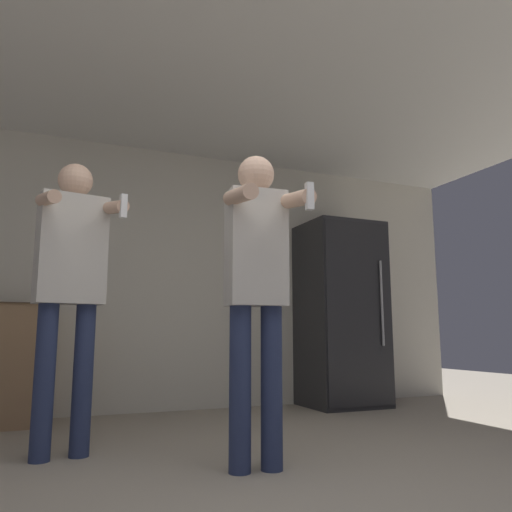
% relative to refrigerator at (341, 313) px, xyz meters
% --- Properties ---
extents(wall_back, '(7.00, 0.06, 2.55)m').
position_rel_refrigerator_xyz_m(wall_back, '(-1.89, 0.38, 0.34)').
color(wall_back, beige).
rests_on(wall_back, ground_plane).
extents(ceiling_slab, '(7.00, 3.67, 0.05)m').
position_rel_refrigerator_xyz_m(ceiling_slab, '(-1.89, -1.23, 1.64)').
color(ceiling_slab, silver).
rests_on(ceiling_slab, wall_back).
extents(refrigerator, '(0.77, 0.72, 1.87)m').
position_rel_refrigerator_xyz_m(refrigerator, '(0.00, 0.00, 0.00)').
color(refrigerator, '#262628').
rests_on(refrigerator, ground_plane).
extents(person_woman_foreground, '(0.43, 0.55, 1.74)m').
position_rel_refrigerator_xyz_m(person_woman_foreground, '(-1.74, -1.92, 0.10)').
color(person_woman_foreground, navy).
rests_on(person_woman_foreground, ground_plane).
extents(person_man_side, '(0.52, 0.56, 1.78)m').
position_rel_refrigerator_xyz_m(person_man_side, '(-2.69, -1.23, 0.15)').
color(person_man_side, navy).
rests_on(person_man_side, ground_plane).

